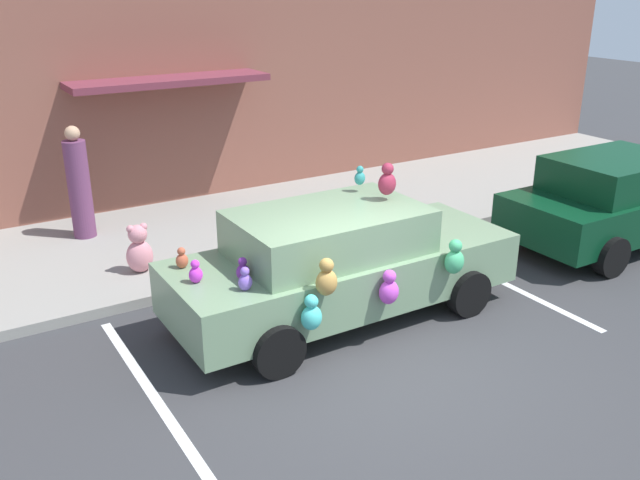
% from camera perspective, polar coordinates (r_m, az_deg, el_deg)
% --- Properties ---
extents(ground_plane, '(60.00, 60.00, 0.00)m').
position_cam_1_polar(ground_plane, '(8.22, 5.32, -10.58)').
color(ground_plane, '#38383A').
extents(sidewalk, '(24.00, 4.00, 0.15)m').
position_cam_1_polar(sidewalk, '(12.14, -8.82, 0.48)').
color(sidewalk, gray).
rests_on(sidewalk, ground).
extents(storefront_building, '(24.00, 1.25, 6.40)m').
position_cam_1_polar(storefront_building, '(13.43, -13.33, 15.85)').
color(storefront_building, brown).
rests_on(storefront_building, ground).
extents(parking_stripe_front, '(0.12, 3.60, 0.01)m').
position_cam_1_polar(parking_stripe_front, '(10.66, 15.00, -3.44)').
color(parking_stripe_front, silver).
rests_on(parking_stripe_front, ground).
extents(parking_stripe_rear, '(0.12, 3.60, 0.01)m').
position_cam_1_polar(parking_stripe_rear, '(8.03, -14.08, -12.00)').
color(parking_stripe_rear, silver).
rests_on(parking_stripe_rear, ground).
extents(plush_covered_car, '(4.70, 2.05, 2.05)m').
position_cam_1_polar(plush_covered_car, '(8.98, 1.69, -1.89)').
color(plush_covered_car, gray).
rests_on(plush_covered_car, ground).
extents(parked_sedan_behind, '(4.18, 1.98, 1.54)m').
position_cam_1_polar(parked_sedan_behind, '(12.61, 23.62, 3.13)').
color(parked_sedan_behind, '#0A381E').
rests_on(parked_sedan_behind, ground).
extents(teddy_bear_on_sidewalk, '(0.40, 0.33, 0.76)m').
position_cam_1_polar(teddy_bear_on_sidewalk, '(10.52, -14.86, -0.81)').
color(teddy_bear_on_sidewalk, pink).
rests_on(teddy_bear_on_sidewalk, sidewalk).
extents(pedestrian_near_shopfront, '(0.37, 0.37, 1.90)m').
position_cam_1_polar(pedestrian_near_shopfront, '(12.11, -19.46, 4.25)').
color(pedestrian_near_shopfront, '#6B395F').
rests_on(pedestrian_near_shopfront, sidewalk).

